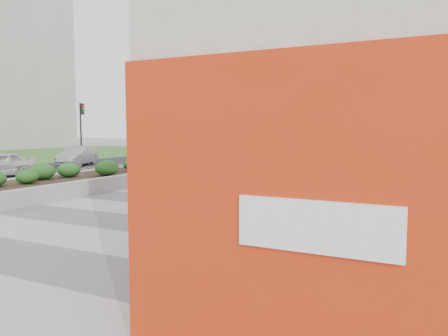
% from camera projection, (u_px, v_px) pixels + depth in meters
% --- Properties ---
extents(ground, '(160.00, 160.00, 0.00)m').
position_uv_depth(ground, '(72.00, 239.00, 9.22)').
color(ground, gray).
rests_on(ground, ground).
extents(walkway, '(8.00, 36.00, 0.01)m').
position_uv_depth(walkway, '(156.00, 214.00, 11.89)').
color(walkway, '#A8A8AD').
rests_on(walkway, ground).
extents(building, '(6.04, 24.08, 8.00)m').
position_uv_depth(building, '(447.00, 76.00, 13.75)').
color(building, '#B9AD9E').
rests_on(building, ground).
extents(planter, '(3.00, 18.00, 0.90)m').
position_uv_depth(planter, '(102.00, 175.00, 17.86)').
color(planter, '#9E9EA0').
rests_on(planter, ground).
extents(traffic_signal_near, '(0.33, 0.28, 4.20)m').
position_uv_depth(traffic_signal_near, '(195.00, 122.00, 27.78)').
color(traffic_signal_near, black).
rests_on(traffic_signal_near, ground).
extents(traffic_signal_far, '(0.33, 0.28, 4.20)m').
position_uv_depth(traffic_signal_far, '(81.00, 123.00, 31.43)').
color(traffic_signal_far, black).
rests_on(traffic_signal_far, ground).
extents(distant_bldg_north_l, '(16.00, 12.00, 20.00)m').
position_uv_depth(distant_bldg_north_l, '(348.00, 73.00, 59.54)').
color(distant_bldg_north_l, '#ADAAA3').
rests_on(distant_bldg_north_l, ground).
extents(manhole_cover, '(0.44, 0.44, 0.01)m').
position_uv_depth(manhole_cover, '(171.00, 216.00, 11.66)').
color(manhole_cover, '#595654').
rests_on(manhole_cover, ground).
extents(skateboarder, '(0.61, 0.74, 1.59)m').
position_uv_depth(skateboarder, '(256.00, 178.00, 13.60)').
color(skateboarder, beige).
rests_on(skateboarder, ground).
extents(car_silver, '(2.62, 3.98, 1.24)m').
position_uv_depth(car_silver, '(78.00, 156.00, 27.59)').
color(car_silver, '#9B9EA3').
rests_on(car_silver, ground).
extents(car_dark, '(3.00, 5.09, 1.39)m').
position_uv_depth(car_dark, '(171.00, 155.00, 27.70)').
color(car_dark, black).
rests_on(car_dark, ground).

